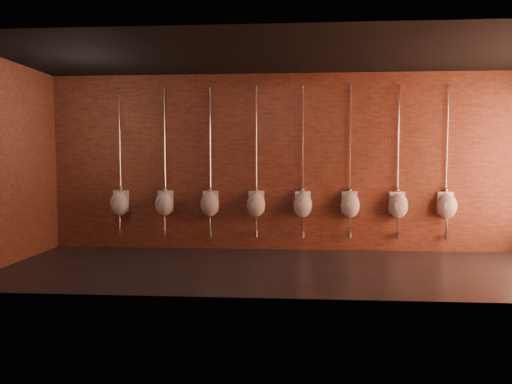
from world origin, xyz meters
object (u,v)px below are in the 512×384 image
urinal_4 (303,204)px  urinal_0 (119,203)px  urinal_3 (256,204)px  urinal_7 (447,205)px  urinal_2 (210,203)px  urinal_1 (164,203)px  urinal_5 (350,204)px  urinal_6 (398,205)px

urinal_4 → urinal_0: bearing=180.0°
urinal_3 → urinal_7: 3.38m
urinal_4 → urinal_2: bearing=180.0°
urinal_3 → urinal_4: same height
urinal_1 → urinal_4: bearing=0.0°
urinal_1 → urinal_7: size_ratio=1.00×
urinal_3 → urinal_4: (0.84, 0.00, 0.00)m
urinal_2 → urinal_7: bearing=0.0°
urinal_1 → urinal_5: size_ratio=1.00×
urinal_2 → urinal_3: size_ratio=1.00×
urinal_5 → urinal_4: bearing=180.0°
urinal_3 → urinal_6: 2.53m
urinal_0 → urinal_5: (4.22, 0.00, 0.00)m
urinal_6 → urinal_5: bearing=180.0°
urinal_0 → urinal_2: same height
urinal_0 → urinal_4: bearing=0.0°
urinal_0 → urinal_5: bearing=0.0°
urinal_1 → urinal_6: 4.22m
urinal_2 → urinal_6: size_ratio=1.00×
urinal_5 → urinal_7: bearing=0.0°
urinal_0 → urinal_7: (5.91, 0.00, 0.00)m
urinal_5 → urinal_7: (1.69, 0.00, 0.00)m
urinal_6 → urinal_3: bearing=180.0°
urinal_5 → urinal_3: bearing=180.0°
urinal_0 → urinal_3: size_ratio=1.00×
urinal_6 → urinal_1: bearing=180.0°
urinal_0 → urinal_7: same height
urinal_1 → urinal_3: (1.69, 0.00, 0.00)m
urinal_2 → urinal_5: size_ratio=1.00×
urinal_5 → urinal_6: 0.84m
urinal_1 → urinal_0: bearing=180.0°
urinal_2 → urinal_5: same height
urinal_2 → urinal_5: (2.53, 0.00, 0.00)m
urinal_5 → urinal_7: 1.69m
urinal_5 → urinal_7: size_ratio=1.00×
urinal_0 → urinal_4: (3.38, 0.00, 0.00)m
urinal_1 → urinal_2: size_ratio=1.00×
urinal_7 → urinal_3: bearing=180.0°
urinal_2 → urinal_4: (1.69, 0.00, 0.00)m
urinal_3 → urinal_4: bearing=0.0°
urinal_2 → urinal_3: 0.84m
urinal_3 → urinal_5: size_ratio=1.00×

